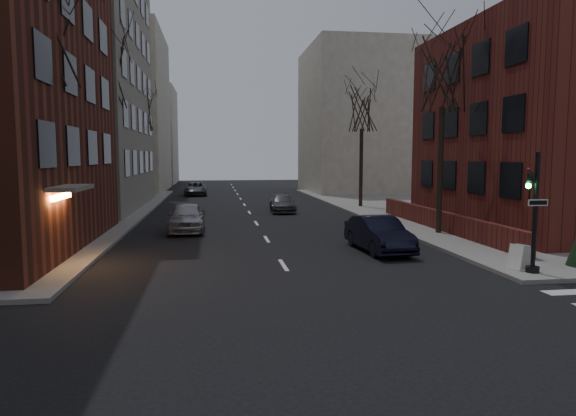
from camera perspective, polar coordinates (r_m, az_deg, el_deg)
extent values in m
cube|color=gray|center=(44.14, -28.75, 18.17)|extent=(18.00, 18.00, 28.00)
cube|color=maroon|center=(31.83, 28.70, 7.75)|extent=(12.00, 14.00, 11.00)
cube|color=maroon|center=(28.29, 16.48, -1.29)|extent=(0.35, 16.00, 1.00)
cube|color=beige|center=(62.93, -20.02, 9.98)|extent=(14.00, 16.00, 18.00)
cube|color=beige|center=(59.27, 9.04, 9.57)|extent=(14.00, 14.00, 16.00)
cube|color=beige|center=(79.23, -16.04, 7.72)|extent=(10.00, 12.00, 14.00)
cylinder|color=black|center=(18.81, 25.77, -0.49)|extent=(0.14, 0.14, 4.00)
cylinder|color=black|center=(19.10, 25.52, -6.16)|extent=(0.44, 0.44, 0.20)
imported|color=black|center=(18.61, 25.25, 2.10)|extent=(0.16, 0.20, 1.00)
sphere|color=#19FF4C|center=(18.53, 25.16, 2.25)|extent=(0.18, 0.18, 0.18)
cube|color=white|center=(18.68, 26.02, 0.54)|extent=(0.70, 0.03, 0.22)
cylinder|color=#2D231C|center=(21.43, -25.39, 3.78)|extent=(0.28, 0.28, 6.65)
cylinder|color=#2D231C|center=(33.08, -19.31, 4.83)|extent=(0.28, 0.28, 7.00)
cylinder|color=#2D231C|center=(46.91, -16.04, 4.69)|extent=(0.28, 0.28, 6.30)
cylinder|color=#2D231C|center=(26.98, 16.56, 4.03)|extent=(0.28, 0.28, 6.30)
cylinder|color=#2D231C|center=(40.12, 8.12, 4.46)|extent=(0.28, 0.28, 5.95)
cylinder|color=black|center=(29.05, -19.60, 3.74)|extent=(0.12, 0.12, 6.00)
sphere|color=#FFA54C|center=(29.13, -19.81, 9.85)|extent=(0.36, 0.36, 0.36)
cylinder|color=black|center=(48.82, -15.02, 4.57)|extent=(0.12, 0.12, 6.00)
sphere|color=#FFA54C|center=(48.86, -15.12, 8.21)|extent=(0.36, 0.36, 0.36)
imported|color=black|center=(21.98, 10.04, -2.87)|extent=(1.90, 4.61, 1.49)
imported|color=#A7A7AC|center=(27.81, -11.24, -1.01)|extent=(1.86, 4.57, 1.55)
imported|color=#414045|center=(36.98, -0.62, 0.51)|extent=(1.96, 4.34, 1.23)
imported|color=#47464C|center=(53.52, -10.26, 2.12)|extent=(2.42, 4.95, 1.35)
cube|color=white|center=(19.32, 24.35, -4.97)|extent=(0.56, 0.65, 0.87)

